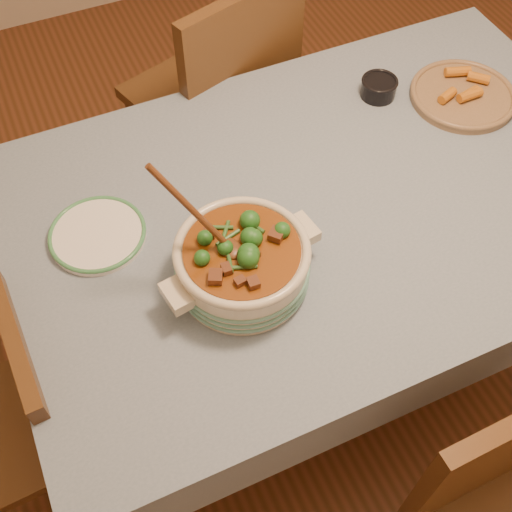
{
  "coord_description": "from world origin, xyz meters",
  "views": [
    {
      "loc": [
        -0.62,
        -0.92,
        2.02
      ],
      "look_at": [
        -0.28,
        -0.17,
        0.86
      ],
      "focal_mm": 45.0,
      "sensor_mm": 36.0,
      "label": 1
    }
  ],
  "objects": [
    {
      "name": "stew_casserole",
      "position": [
        -0.31,
        -0.15,
        0.83
      ],
      "size": [
        0.39,
        0.34,
        0.37
      ],
      "rotation": [
        0.0,
        0.0,
        0.15
      ],
      "color": "beige",
      "rests_on": "dining_table"
    },
    {
      "name": "chair_left",
      "position": [
        -0.92,
        -0.11,
        0.46
      ],
      "size": [
        0.4,
        0.4,
        0.81
      ],
      "rotation": [
        0.0,
        0.0,
        -1.52
      ],
      "color": "brown",
      "rests_on": "floor"
    },
    {
      "name": "fried_plate",
      "position": [
        0.53,
        0.17,
        0.78
      ],
      "size": [
        0.34,
        0.34,
        0.05
      ],
      "rotation": [
        0.0,
        0.0,
        0.13
      ],
      "color": "#9C7556",
      "rests_on": "dining_table"
    },
    {
      "name": "chair_far",
      "position": [
        -0.02,
        0.7,
        0.56
      ],
      "size": [
        0.58,
        0.58,
        0.99
      ],
      "rotation": [
        0.0,
        0.0,
        3.44
      ],
      "color": "brown",
      "rests_on": "floor"
    },
    {
      "name": "floor",
      "position": [
        0.0,
        0.0,
        0.0
      ],
      "size": [
        4.5,
        4.5,
        0.0
      ],
      "primitive_type": "plane",
      "color": "#4D2C16",
      "rests_on": "ground"
    },
    {
      "name": "condiment_bowl",
      "position": [
        0.32,
        0.29,
        0.79
      ],
      "size": [
        0.12,
        0.12,
        0.06
      ],
      "rotation": [
        0.0,
        0.0,
        -0.18
      ],
      "color": "black",
      "rests_on": "dining_table"
    },
    {
      "name": "white_plate",
      "position": [
        -0.58,
        0.11,
        0.77
      ],
      "size": [
        0.26,
        0.26,
        0.02
      ],
      "rotation": [
        0.0,
        0.0,
        -0.08
      ],
      "color": "white",
      "rests_on": "dining_table"
    },
    {
      "name": "dining_table",
      "position": [
        0.0,
        0.0,
        0.66
      ],
      "size": [
        1.68,
        1.08,
        0.76
      ],
      "color": "brown",
      "rests_on": "floor"
    }
  ]
}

